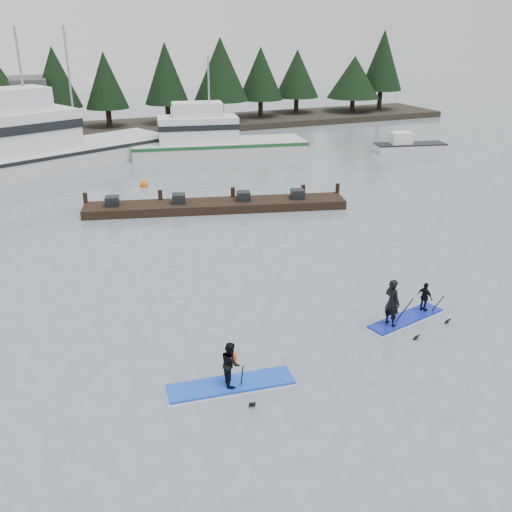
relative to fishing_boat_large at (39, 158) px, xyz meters
name	(u,v)px	position (x,y,z in m)	size (l,w,h in m)	color
ground	(331,359)	(6.79, -29.18, -0.80)	(160.00, 160.00, 0.00)	slate
far_shore	(109,129)	(6.79, 12.82, -0.50)	(70.00, 8.00, 0.60)	#2D281E
treeline	(109,133)	(6.79, 12.82, -0.80)	(60.00, 4.00, 8.00)	black
fishing_boat_large	(39,158)	(0.00, 0.00, 0.00)	(19.26, 12.13, 10.45)	silver
fishing_boat_medium	(214,147)	(12.83, 0.00, -0.24)	(13.73, 6.29, 8.05)	silver
skiff	(410,147)	(27.55, -4.95, -0.48)	(5.51, 1.65, 0.64)	silver
floating_dock	(216,206)	(8.37, -13.66, -0.57)	(14.10, 1.88, 0.47)	black
buoy_b	(144,186)	(5.75, -7.35, -0.80)	(0.53, 0.53, 0.53)	#FB610C
paddleboard_solo	(231,374)	(3.47, -29.39, -0.37)	(3.62, 1.31, 1.86)	blue
paddleboard_duo	(404,306)	(10.15, -28.07, -0.21)	(3.14, 1.51, 2.29)	#111FA4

